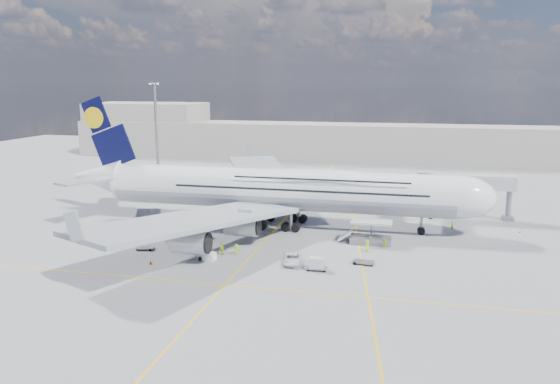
% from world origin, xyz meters
% --- Properties ---
extents(ground, '(300.00, 300.00, 0.00)m').
position_xyz_m(ground, '(0.00, 0.00, 0.00)').
color(ground, gray).
rests_on(ground, ground).
extents(taxi_line_main, '(0.25, 220.00, 0.01)m').
position_xyz_m(taxi_line_main, '(0.00, 0.00, 0.01)').
color(taxi_line_main, yellow).
rests_on(taxi_line_main, ground).
extents(taxi_line_cross, '(120.00, 0.25, 0.01)m').
position_xyz_m(taxi_line_cross, '(0.00, -20.00, 0.01)').
color(taxi_line_cross, yellow).
rests_on(taxi_line_cross, ground).
extents(taxi_line_diag, '(14.16, 99.06, 0.01)m').
position_xyz_m(taxi_line_diag, '(14.00, 10.00, 0.01)').
color(taxi_line_diag, yellow).
rests_on(taxi_line_diag, ground).
extents(airliner, '(77.26, 79.15, 23.71)m').
position_xyz_m(airliner, '(0.26, 10.00, 6.87)').
color(airliner, white).
rests_on(airliner, ground).
extents(jet_bridge, '(18.80, 12.10, 8.50)m').
position_xyz_m(jet_bridge, '(29.81, 20.94, 6.85)').
color(jet_bridge, '#B7B7BC').
rests_on(jet_bridge, ground).
extents(cargo_loader, '(8.53, 3.20, 3.67)m').
position_xyz_m(cargo_loader, '(16.82, 2.89, 1.25)').
color(cargo_loader, silver).
rests_on(cargo_loader, ground).
extents(light_mast, '(3.00, 0.70, 25.50)m').
position_xyz_m(light_mast, '(-40.00, 45.00, 13.21)').
color(light_mast, gray).
rests_on(light_mast, ground).
extents(terminal, '(180.00, 16.00, 12.00)m').
position_xyz_m(terminal, '(0.00, 95.00, 6.00)').
color(terminal, '#B2AD9E').
rests_on(terminal, ground).
extents(hangar, '(40.00, 22.00, 18.00)m').
position_xyz_m(hangar, '(-70.00, 100.00, 9.00)').
color(hangar, '#B2AD9E').
rests_on(hangar, ground).
extents(tree_line, '(160.00, 6.00, 8.00)m').
position_xyz_m(tree_line, '(40.00, 140.00, 4.00)').
color(tree_line, '#193814').
rests_on(tree_line, ground).
extents(dolly_row_a, '(3.31, 2.32, 1.90)m').
position_xyz_m(dolly_row_a, '(-11.14, 0.18, 1.02)').
color(dolly_row_a, gray).
rests_on(dolly_row_a, ground).
extents(dolly_row_b, '(3.20, 2.36, 0.42)m').
position_xyz_m(dolly_row_b, '(-12.51, -5.58, 0.32)').
color(dolly_row_b, gray).
rests_on(dolly_row_b, ground).
extents(dolly_row_c, '(3.75, 2.76, 2.12)m').
position_xyz_m(dolly_row_c, '(-9.08, -7.91, 1.14)').
color(dolly_row_c, gray).
rests_on(dolly_row_c, ground).
extents(dolly_back, '(2.93, 1.95, 0.40)m').
position_xyz_m(dolly_back, '(-16.83, -8.52, 0.31)').
color(dolly_back, gray).
rests_on(dolly_back, ground).
extents(dolly_nose_far, '(3.26, 2.15, 0.44)m').
position_xyz_m(dolly_nose_far, '(16.68, -7.76, 0.34)').
color(dolly_nose_far, gray).
rests_on(dolly_nose_far, ground).
extents(dolly_nose_near, '(2.92, 1.66, 1.80)m').
position_xyz_m(dolly_nose_near, '(10.62, -11.82, 0.97)').
color(dolly_nose_near, gray).
rests_on(dolly_nose_near, ground).
extents(baggage_tug, '(2.79, 1.75, 1.61)m').
position_xyz_m(baggage_tug, '(-5.71, -11.08, 0.71)').
color(baggage_tug, white).
rests_on(baggage_tug, ground).
extents(catering_truck_inner, '(6.26, 3.30, 3.55)m').
position_xyz_m(catering_truck_inner, '(-12.86, 23.51, 1.67)').
color(catering_truck_inner, gray).
rests_on(catering_truck_inner, ground).
extents(catering_truck_outer, '(7.49, 2.97, 4.45)m').
position_xyz_m(catering_truck_outer, '(-14.75, 40.36, 2.07)').
color(catering_truck_outer, gray).
rests_on(catering_truck_outer, ground).
extents(service_van, '(2.84, 5.19, 1.38)m').
position_xyz_m(service_van, '(6.73, -9.83, 0.69)').
color(service_van, white).
rests_on(service_van, ground).
extents(crew_nose, '(0.76, 0.74, 1.76)m').
position_xyz_m(crew_nose, '(30.27, 13.33, 0.88)').
color(crew_nose, '#A0E918').
rests_on(crew_nose, ground).
extents(crew_loader, '(0.99, 1.00, 1.63)m').
position_xyz_m(crew_loader, '(19.27, 0.63, 0.81)').
color(crew_loader, '#D3EF19').
rests_on(crew_loader, ground).
extents(crew_wing, '(0.64, 1.18, 1.91)m').
position_xyz_m(crew_wing, '(-4.39, -8.28, 0.95)').
color(crew_wing, '#C9EB18').
rests_on(crew_wing, ground).
extents(crew_van, '(0.67, 0.94, 1.80)m').
position_xyz_m(crew_van, '(16.76, -1.75, 0.90)').
color(crew_van, '#C9EE19').
rests_on(crew_van, ground).
extents(crew_tug, '(1.29, 0.92, 1.80)m').
position_xyz_m(crew_tug, '(-2.17, -8.06, 0.90)').
color(crew_tug, '#99DF17').
rests_on(crew_tug, ground).
extents(cone_nose, '(0.38, 0.38, 0.49)m').
position_xyz_m(cone_nose, '(41.65, 14.88, 0.24)').
color(cone_nose, '#FF4D0D').
rests_on(cone_nose, ground).
extents(cone_wing_left_inner, '(0.38, 0.38, 0.49)m').
position_xyz_m(cone_wing_left_inner, '(-1.32, 29.73, 0.23)').
color(cone_wing_left_inner, '#FF4D0D').
rests_on(cone_wing_left_inner, ground).
extents(cone_wing_left_outer, '(0.45, 0.45, 0.57)m').
position_xyz_m(cone_wing_left_outer, '(-16.16, 39.79, 0.27)').
color(cone_wing_left_outer, '#FF4D0D').
rests_on(cone_wing_left_outer, ground).
extents(cone_wing_right_inner, '(0.47, 0.47, 0.60)m').
position_xyz_m(cone_wing_right_inner, '(-11.70, -0.24, 0.29)').
color(cone_wing_right_inner, '#FF4D0D').
rests_on(cone_wing_right_inner, ground).
extents(cone_wing_right_outer, '(0.50, 0.50, 0.63)m').
position_xyz_m(cone_wing_right_outer, '(-12.88, -14.69, 0.31)').
color(cone_wing_right_outer, '#FF4D0D').
rests_on(cone_wing_right_outer, ground).
extents(cone_tail, '(0.40, 0.40, 0.50)m').
position_xyz_m(cone_tail, '(-27.68, 14.65, 0.24)').
color(cone_tail, '#FF4D0D').
rests_on(cone_tail, ground).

